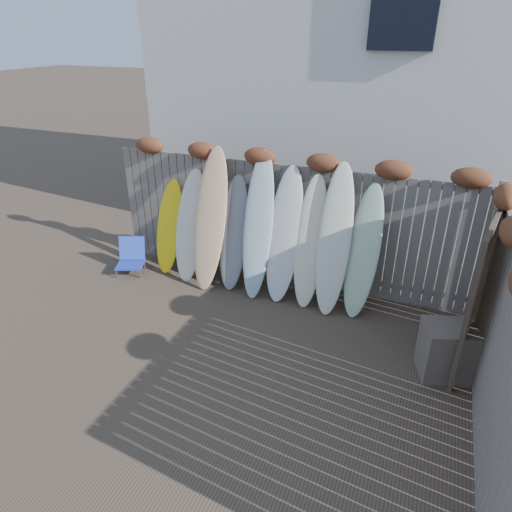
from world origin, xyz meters
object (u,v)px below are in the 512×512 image
at_px(beach_chair, 131,256).
at_px(wooden_crate, 447,351).
at_px(lattice_panel, 476,297).
at_px(surfboard_0, 169,227).

bearing_deg(beach_chair, wooden_crate, -8.84).
bearing_deg(wooden_crate, beach_chair, 171.16).
height_order(beach_chair, lattice_panel, lattice_panel).
bearing_deg(surfboard_0, lattice_panel, -5.99).
bearing_deg(lattice_panel, beach_chair, -174.42).
relative_size(beach_chair, wooden_crate, 0.87).
relative_size(beach_chair, lattice_panel, 0.31).
distance_m(wooden_crate, lattice_panel, 0.74).
relative_size(beach_chair, surfboard_0, 0.37).
bearing_deg(wooden_crate, lattice_panel, 56.07).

